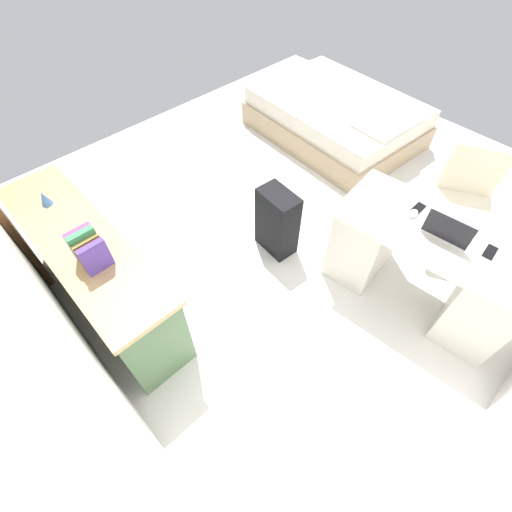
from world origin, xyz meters
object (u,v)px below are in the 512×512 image
credenza (97,273)px  suitcase_black (277,222)px  figurine_small (44,198)px  bed (337,118)px  desk (424,265)px  laptop (448,230)px  cell_phone_near_laptop (490,252)px  office_chair (459,207)px  cell_phone_by_mouse (418,208)px  computer_mouse (413,214)px

credenza → suitcase_black: (-0.52, -1.43, -0.07)m
credenza → figurine_small: 0.65m
credenza → bed: (0.27, -3.26, -0.15)m
credenza → figurine_small: bearing=0.2°
desk → credenza: (1.67, 1.88, -0.00)m
laptop → cell_phone_near_laptop: 0.30m
office_chair → laptop: laptop is taller
bed → cell_phone_by_mouse: cell_phone_by_mouse is taller
laptop → figurine_small: bearing=41.1°
figurine_small → office_chair: bearing=-127.4°
credenza → laptop: size_ratio=5.39×
suitcase_black → computer_mouse: size_ratio=6.42×
desk → figurine_small: 2.88m
desk → office_chair: bearing=-81.1°
cell_phone_near_laptop → cell_phone_by_mouse: size_ratio=1.00×
computer_mouse → cell_phone_by_mouse: (0.01, -0.08, -0.01)m
bed → figurine_small: (0.20, 3.26, 0.59)m
laptop → figurine_small: size_ratio=3.04×
bed → laptop: (-1.96, 1.38, 0.56)m
bed → cell_phone_near_laptop: (-2.24, 1.30, 0.51)m
desk → cell_phone_by_mouse: size_ratio=11.09×
bed → suitcase_black: (-0.79, 1.83, 0.08)m
computer_mouse → figurine_small: figurine_small is taller
desk → bed: desk is taller
credenza → cell_phone_near_laptop: size_ratio=13.24×
cell_phone_near_laptop → cell_phone_by_mouse: same height
suitcase_black → computer_mouse: bearing=-148.5°
suitcase_black → bed: bearing=-62.1°
laptop → figurine_small: 2.87m
laptop → cell_phone_near_laptop: laptop is taller
office_chair → desk: bearing=98.9°
desk → credenza: bearing=48.5°
computer_mouse → cell_phone_near_laptop: bearing=180.0°
computer_mouse → cell_phone_near_laptop: size_ratio=0.74×
computer_mouse → figurine_small: bearing=38.1°
cell_phone_near_laptop → computer_mouse: bearing=1.5°
figurine_small → bed: bearing=-93.6°
office_chair → suitcase_black: 1.59m
desk → bed: bearing=-35.5°
credenza → laptop: laptop is taller
office_chair → figurine_small: bearing=52.6°
figurine_small → desk: bearing=-138.7°
office_chair → cell_phone_by_mouse: size_ratio=6.91×
suitcase_black → cell_phone_near_laptop: cell_phone_near_laptop is taller
cell_phone_near_laptop → bed: bearing=-35.6°
desk → suitcase_black: size_ratio=2.35×
credenza → bed: credenza is taller
suitcase_black → laptop: (-1.17, -0.45, 0.48)m
bed → cell_phone_near_laptop: bearing=149.8°
credenza → cell_phone_by_mouse: 2.46m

